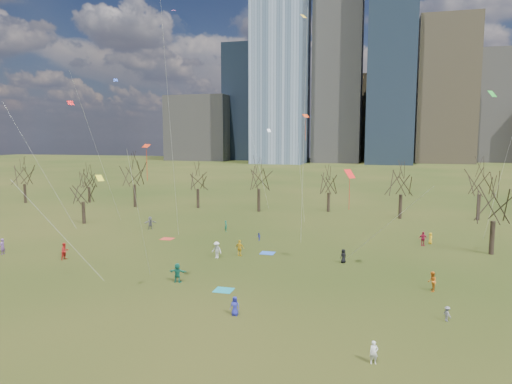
% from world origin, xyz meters
% --- Properties ---
extents(ground, '(500.00, 500.00, 0.00)m').
position_xyz_m(ground, '(0.00, 0.00, 0.00)').
color(ground, black).
rests_on(ground, ground).
extents(downtown_skyline, '(212.50, 78.00, 118.00)m').
position_xyz_m(downtown_skyline, '(-2.43, 210.64, 39.01)').
color(downtown_skyline, slate).
rests_on(downtown_skyline, ground).
extents(bare_tree_row, '(113.04, 29.80, 9.50)m').
position_xyz_m(bare_tree_row, '(-0.09, 37.22, 6.12)').
color(bare_tree_row, black).
rests_on(bare_tree_row, ground).
extents(blanket_teal, '(1.60, 1.50, 0.03)m').
position_xyz_m(blanket_teal, '(0.69, -1.44, 0.01)').
color(blanket_teal, teal).
rests_on(blanket_teal, ground).
extents(blanket_navy, '(1.60, 1.50, 0.03)m').
position_xyz_m(blanket_navy, '(1.38, 11.88, 0.01)').
color(blanket_navy, blue).
rests_on(blanket_navy, ground).
extents(blanket_crimson, '(1.60, 1.50, 0.03)m').
position_xyz_m(blanket_crimson, '(-12.97, 15.61, 0.01)').
color(blanket_crimson, red).
rests_on(blanket_crimson, ground).
extents(person_0, '(0.72, 0.48, 1.45)m').
position_xyz_m(person_0, '(3.33, -6.51, 0.72)').
color(person_0, '#232799').
rests_on(person_0, ground).
extents(person_1, '(0.58, 0.46, 1.38)m').
position_xyz_m(person_1, '(13.40, -11.34, 0.69)').
color(person_1, white).
rests_on(person_1, ground).
extents(person_2, '(0.87, 1.02, 1.85)m').
position_xyz_m(person_2, '(-19.17, 3.56, 0.93)').
color(person_2, red).
rests_on(person_2, ground).
extents(person_3, '(0.74, 0.83, 1.11)m').
position_xyz_m(person_3, '(18.45, -3.57, 0.56)').
color(person_3, slate).
rests_on(person_3, ground).
extents(person_4, '(1.13, 0.62, 1.82)m').
position_xyz_m(person_4, '(-1.30, 9.86, 0.91)').
color(person_4, gold).
rests_on(person_4, ground).
extents(person_5, '(1.69, 0.62, 1.80)m').
position_xyz_m(person_5, '(-4.10, -0.43, 0.90)').
color(person_5, '#197059').
rests_on(person_5, ground).
extents(person_6, '(0.85, 0.84, 1.49)m').
position_xyz_m(person_6, '(10.07, 10.04, 0.74)').
color(person_6, black).
rests_on(person_6, ground).
extents(person_7, '(0.49, 0.70, 1.81)m').
position_xyz_m(person_7, '(-27.49, 3.65, 0.90)').
color(person_7, '#754993').
rests_on(person_7, ground).
extents(person_8, '(0.52, 0.59, 1.00)m').
position_xyz_m(person_8, '(-1.19, 17.78, 0.50)').
color(person_8, '#262CA8').
rests_on(person_8, ground).
extents(person_9, '(1.30, 0.92, 1.83)m').
position_xyz_m(person_9, '(-3.51, 8.43, 0.92)').
color(person_9, silver).
rests_on(person_9, ground).
extents(person_10, '(1.12, 0.71, 1.77)m').
position_xyz_m(person_10, '(18.87, 20.24, 0.88)').
color(person_10, '#A9183A').
rests_on(person_10, ground).
extents(person_11, '(1.70, 1.48, 1.86)m').
position_xyz_m(person_11, '(-18.07, 20.69, 0.93)').
color(person_11, slate).
rests_on(person_11, ground).
extents(person_12, '(0.55, 0.75, 1.41)m').
position_xyz_m(person_12, '(19.88, 21.62, 0.71)').
color(person_12, gold).
rests_on(person_12, ground).
extents(person_13, '(0.63, 0.67, 1.54)m').
position_xyz_m(person_13, '(-7.11, 22.16, 0.77)').
color(person_13, '#186D55').
rests_on(person_13, ground).
extents(person_14, '(0.74, 0.90, 1.74)m').
position_xyz_m(person_14, '(18.11, 2.98, 0.87)').
color(person_14, orange).
rests_on(person_14, ground).
extents(kites_airborne, '(63.92, 47.39, 34.57)m').
position_xyz_m(kites_airborne, '(4.20, 13.18, 12.55)').
color(kites_airborne, red).
rests_on(kites_airborne, ground).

